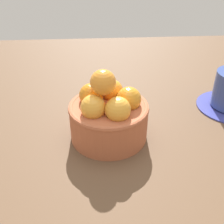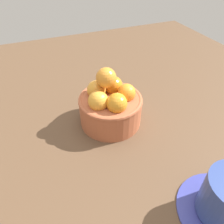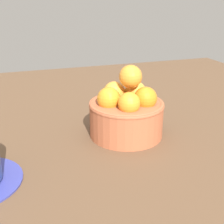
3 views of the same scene
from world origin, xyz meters
TOP-DOWN VIEW (x-y plane):
  - ground_plane at (0.00, 0.00)cm, footprint 116.04×116.02cm
  - terracotta_bowl at (0.05, -0.04)cm, footprint 13.99×13.99cm

SIDE VIEW (x-z plane):
  - ground_plane at x=0.00cm, z-range -3.01..0.00cm
  - terracotta_bowl at x=0.05cm, z-range -1.94..11.46cm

